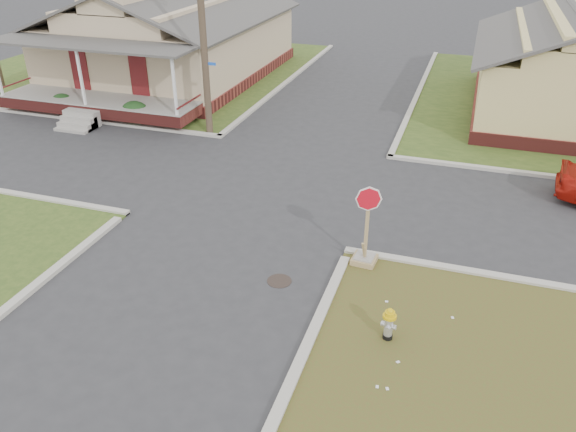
% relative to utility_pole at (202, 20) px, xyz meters
% --- Properties ---
extents(ground, '(120.00, 120.00, 0.00)m').
position_rel_utility_pole_xyz_m(ground, '(4.20, -8.90, -4.66)').
color(ground, '#2D2D30').
rests_on(ground, ground).
extents(verge_far_left, '(19.00, 19.00, 0.05)m').
position_rel_utility_pole_xyz_m(verge_far_left, '(-8.80, 9.10, -4.64)').
color(verge_far_left, '#30491A').
rests_on(verge_far_left, ground).
extents(curbs, '(80.00, 40.00, 0.12)m').
position_rel_utility_pole_xyz_m(curbs, '(4.20, -3.90, -4.66)').
color(curbs, '#AEA99D').
rests_on(curbs, ground).
extents(manhole, '(0.64, 0.64, 0.01)m').
position_rel_utility_pole_xyz_m(manhole, '(6.40, -9.40, -4.66)').
color(manhole, black).
rests_on(manhole, ground).
extents(corner_house, '(10.10, 15.50, 5.30)m').
position_rel_utility_pole_xyz_m(corner_house, '(-5.80, 7.78, -2.38)').
color(corner_house, maroon).
rests_on(corner_house, ground).
extents(side_house_yellow, '(7.60, 11.60, 4.70)m').
position_rel_utility_pole_xyz_m(side_house_yellow, '(14.20, 7.60, -2.47)').
color(side_house_yellow, maroon).
rests_on(side_house_yellow, ground).
extents(utility_pole, '(1.80, 0.28, 9.00)m').
position_rel_utility_pole_xyz_m(utility_pole, '(0.00, 0.00, 0.00)').
color(utility_pole, '#3C3023').
rests_on(utility_pole, ground).
extents(fire_hydrant, '(0.30, 0.30, 0.82)m').
position_rel_utility_pole_xyz_m(fire_hydrant, '(9.43, -10.78, -4.16)').
color(fire_hydrant, black).
rests_on(fire_hydrant, ground).
extents(stop_sign, '(0.65, 0.63, 2.28)m').
position_rel_utility_pole_xyz_m(stop_sign, '(8.32, -7.90, -4.12)').
color(stop_sign, '#A18857').
rests_on(stop_sign, ground).
extents(hedge_left, '(1.27, 1.04, 0.97)m').
position_rel_utility_pole_xyz_m(hedge_left, '(-7.66, 0.28, -4.13)').
color(hedge_left, black).
rests_on(hedge_left, verge_far_left).
extents(hedge_right, '(1.36, 1.12, 1.04)m').
position_rel_utility_pole_xyz_m(hedge_right, '(-3.63, 0.03, -4.09)').
color(hedge_right, black).
rests_on(hedge_right, verge_far_left).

